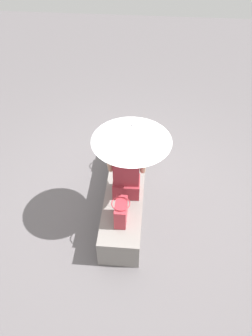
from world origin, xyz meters
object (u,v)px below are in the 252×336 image
person_seated (126,171)px  handbag_black (134,138)px  magazine (130,165)px  parasol (132,133)px  tote_bag_canvas (121,212)px

person_seated → handbag_black: person_seated is taller
magazine → parasol: bearing=24.4°
person_seated → magazine: 0.65m
parasol → magazine: 1.14m
person_seated → tote_bag_canvas: bearing=-2.7°
parasol → magazine: (-0.55, -0.05, -1.00)m
handbag_black → person_seated: bearing=-1.6°
handbag_black → magazine: bearing=-2.0°
parasol → handbag_black: (-0.95, -0.03, -0.83)m
person_seated → parasol: (0.03, 0.06, 0.61)m
tote_bag_canvas → person_seated: bearing=177.3°
handbag_black → magazine: size_ratio=1.23×
person_seated → handbag_black: bearing=178.4°
tote_bag_canvas → handbag_black: bearing=178.1°
magazine → tote_bag_canvas: bearing=17.6°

